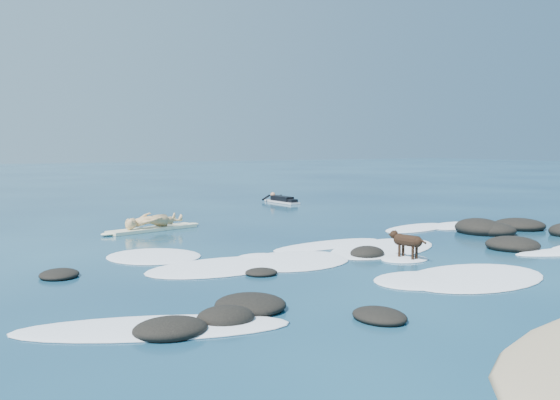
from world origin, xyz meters
TOP-DOWN VIEW (x-y plane):
  - ground at (0.00, 0.00)m, footprint 160.00×160.00m
  - reef_rocks at (3.41, -0.97)m, footprint 15.09×6.97m
  - breaking_foam at (-0.00, -0.95)m, footprint 15.93×8.17m
  - standing_surfer_rig at (-3.19, 5.88)m, footprint 3.32×1.33m
  - paddling_surfer_rig at (4.55, 11.60)m, footprint 1.06×2.36m
  - dog at (-0.00, -1.43)m, footprint 0.38×1.01m

SIDE VIEW (x-z plane):
  - ground at x=0.00m, z-range 0.00..0.00m
  - breaking_foam at x=0.00m, z-range -0.05..0.07m
  - reef_rocks at x=3.41m, z-range -0.17..0.38m
  - paddling_surfer_rig at x=4.55m, z-range -0.06..0.34m
  - dog at x=0.00m, z-range 0.11..0.75m
  - standing_surfer_rig at x=-3.19m, z-range -0.20..1.72m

